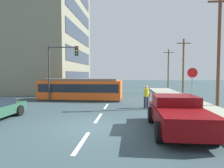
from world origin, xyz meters
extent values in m
plane|color=#35494E|center=(0.00, 10.00, 0.00)|extent=(120.00, 120.00, 0.00)
cube|color=#999C89|center=(6.80, 6.00, 0.07)|extent=(3.20, 36.00, 0.14)
cube|color=silver|center=(0.00, -2.00, 0.01)|extent=(0.16, 2.40, 0.01)
cube|color=silver|center=(0.00, 2.00, 0.01)|extent=(0.16, 2.40, 0.01)
cube|color=silver|center=(0.00, 6.00, 0.01)|extent=(0.16, 2.40, 0.01)
cube|color=silver|center=(0.00, 15.51, 0.01)|extent=(0.16, 2.40, 0.01)
cube|color=silver|center=(0.00, 21.51, 0.01)|extent=(0.16, 2.40, 0.01)
cube|color=gray|center=(-14.17, 19.71, 11.20)|extent=(17.14, 15.53, 22.40)
cube|color=#2D3847|center=(-5.57, 19.71, 1.92)|extent=(0.06, 13.20, 1.92)
cube|color=#2D3847|center=(-5.57, 19.71, 5.12)|extent=(0.06, 13.20, 1.92)
cube|color=#2D3847|center=(-5.57, 19.71, 8.32)|extent=(0.06, 13.20, 1.92)
cube|color=#2D3847|center=(-5.57, 19.71, 11.52)|extent=(0.06, 13.20, 1.92)
cube|color=#EC561A|center=(-2.89, 9.51, 1.02)|extent=(7.98, 2.71, 1.74)
cube|color=#2D2D2D|center=(-2.89, 9.51, 0.07)|extent=(7.82, 2.58, 0.15)
cube|color=#5B5956|center=(-2.89, 9.51, 1.99)|extent=(7.18, 2.32, 0.20)
cube|color=#1E232D|center=(-2.89, 9.51, 1.23)|extent=(7.66, 2.75, 0.77)
cube|color=gold|center=(-1.53, 15.44, 1.04)|extent=(2.52, 5.36, 1.48)
cube|color=black|center=(-1.54, 12.81, 1.26)|extent=(2.25, 0.13, 0.89)
cube|color=black|center=(-1.53, 15.44, 1.31)|extent=(2.55, 4.56, 0.59)
cylinder|color=black|center=(-1.54, 13.73, 0.45)|extent=(2.55, 0.91, 0.90)
cylinder|color=black|center=(-1.53, 17.15, 0.45)|extent=(2.55, 0.91, 0.90)
cylinder|color=#262841|center=(2.98, 5.64, 0.42)|extent=(0.16, 0.16, 0.85)
cylinder|color=#262841|center=(3.18, 5.64, 0.42)|extent=(0.16, 0.16, 0.85)
cylinder|color=yellow|center=(3.08, 5.64, 1.15)|extent=(0.36, 0.36, 0.60)
sphere|color=tan|center=(3.08, 5.64, 1.56)|extent=(0.22, 0.22, 0.22)
cube|color=#5A2813|center=(3.30, 5.69, 0.95)|extent=(0.17, 0.22, 0.24)
cube|color=#660609|center=(3.91, -0.25, 0.68)|extent=(2.06, 5.02, 0.65)
cube|color=maroon|center=(3.91, 0.30, 1.27)|extent=(1.92, 1.92, 0.55)
cube|color=#660609|center=(3.89, -1.63, 1.06)|extent=(2.03, 2.27, 0.12)
cylinder|color=black|center=(2.92, 1.26, 0.40)|extent=(0.29, 0.80, 0.80)
cylinder|color=black|center=(4.92, 1.24, 0.40)|extent=(0.29, 0.80, 0.80)
cylinder|color=black|center=(2.89, -1.74, 0.40)|extent=(0.29, 0.80, 0.80)
cylinder|color=black|center=(4.89, -1.76, 0.40)|extent=(0.29, 0.80, 0.80)
cylinder|color=black|center=(-4.91, 2.23, 0.32)|extent=(0.22, 0.64, 0.64)
cube|color=silver|center=(-5.65, 13.51, 0.52)|extent=(1.95, 4.33, 0.55)
cube|color=black|center=(-5.65, 13.36, 0.99)|extent=(1.76, 2.40, 0.40)
cylinder|color=black|center=(-6.61, 14.78, 0.32)|extent=(0.23, 0.64, 0.64)
cylinder|color=black|center=(-4.75, 14.82, 0.32)|extent=(0.23, 0.64, 0.64)
cylinder|color=black|center=(-6.55, 12.21, 0.32)|extent=(0.23, 0.64, 0.64)
cylinder|color=black|center=(-4.70, 12.25, 0.32)|extent=(0.23, 0.64, 0.64)
cube|color=#345D34|center=(-5.16, 20.34, 0.52)|extent=(1.86, 4.29, 0.55)
cube|color=black|center=(-5.15, 20.19, 0.99)|extent=(1.67, 2.38, 0.40)
cylinder|color=black|center=(-6.06, 21.58, 0.32)|extent=(0.24, 0.65, 0.64)
cylinder|color=black|center=(-4.33, 21.63, 0.32)|extent=(0.24, 0.65, 0.64)
cylinder|color=black|center=(-5.99, 19.04, 0.32)|extent=(0.24, 0.65, 0.64)
cylinder|color=black|center=(-4.25, 19.09, 0.32)|extent=(0.24, 0.65, 0.64)
cylinder|color=gray|center=(6.63, 6.31, 1.24)|extent=(0.07, 0.07, 2.20)
cylinder|color=red|center=(6.63, 6.31, 2.64)|extent=(0.76, 0.04, 0.76)
cylinder|color=#333333|center=(-5.50, 8.14, 2.58)|extent=(0.14, 0.14, 5.16)
cylinder|color=#333333|center=(-4.21, 8.14, 4.96)|extent=(2.60, 0.10, 0.10)
cube|color=black|center=(-2.91, 8.14, 4.61)|extent=(0.28, 0.24, 0.84)
sphere|color=red|center=(-2.91, 8.01, 4.86)|extent=(0.16, 0.16, 0.16)
sphere|color=gold|center=(-2.91, 8.01, 4.61)|extent=(0.16, 0.16, 0.16)
sphere|color=green|center=(-2.91, 8.01, 4.36)|extent=(0.16, 0.16, 0.16)
cylinder|color=brown|center=(8.62, 6.51, 4.31)|extent=(0.24, 0.24, 8.62)
cube|color=brown|center=(8.62, 6.51, 8.02)|extent=(1.80, 0.12, 0.12)
cylinder|color=brown|center=(9.19, 18.08, 3.64)|extent=(0.24, 0.24, 7.29)
cube|color=brown|center=(9.19, 18.08, 6.69)|extent=(1.80, 0.12, 0.12)
cylinder|color=brown|center=(9.08, 27.41, 3.52)|extent=(0.24, 0.24, 7.05)
cube|color=brown|center=(9.08, 27.41, 6.45)|extent=(1.80, 0.12, 0.12)
camera|label=1|loc=(1.72, -8.95, 2.57)|focal=30.90mm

